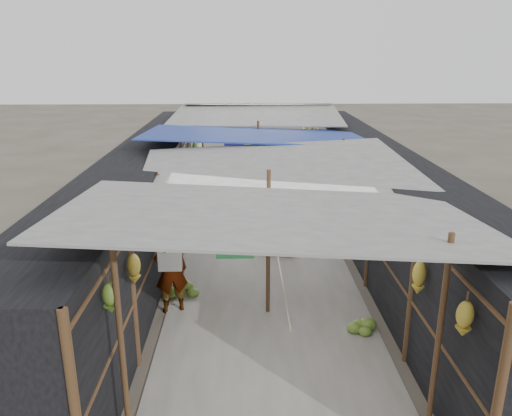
{
  "coord_description": "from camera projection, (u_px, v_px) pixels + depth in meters",
  "views": [
    {
      "loc": [
        -0.41,
        -4.91,
        4.44
      ],
      "look_at": [
        -0.15,
        5.22,
        1.25
      ],
      "focal_mm": 35.0,
      "sensor_mm": 36.0,
      "label": 1
    }
  ],
  "objects": [
    {
      "name": "market_canopy",
      "position": [
        262.0,
        141.0,
        11.82
      ],
      "size": [
        5.62,
        15.2,
        2.77
      ],
      "color": "brown",
      "rests_on": "ground"
    },
    {
      "name": "floor_bananas",
      "position": [
        246.0,
        223.0,
        12.97
      ],
      "size": [
        3.89,
        9.48,
        0.35
      ],
      "color": "olive",
      "rests_on": "ground"
    },
    {
      "name": "crate_back",
      "position": [
        250.0,
        184.0,
        16.92
      ],
      "size": [
        0.53,
        0.45,
        0.31
      ],
      "primitive_type": "cube",
      "rotation": [
        0.0,
        0.0,
        0.11
      ],
      "color": "#8E6748",
      "rests_on": "ground"
    },
    {
      "name": "stall_left",
      "position": [
        147.0,
        197.0,
        11.82
      ],
      "size": [
        1.4,
        15.0,
        2.3
      ],
      "primitive_type": "cube",
      "color": "black",
      "rests_on": "ground"
    },
    {
      "name": "stall_right",
      "position": [
        374.0,
        195.0,
        11.95
      ],
      "size": [
        1.4,
        15.0,
        2.3
      ],
      "primitive_type": "cube",
      "color": "black",
      "rests_on": "ground"
    },
    {
      "name": "shopper_blue",
      "position": [
        216.0,
        198.0,
        13.0
      ],
      "size": [
        0.94,
        0.86,
        1.56
      ],
      "primitive_type": "imported",
      "rotation": [
        0.0,
        0.0,
        0.45
      ],
      "color": "navy",
      "rests_on": "ground"
    },
    {
      "name": "crate_near",
      "position": [
        283.0,
        249.0,
        11.36
      ],
      "size": [
        0.57,
        0.5,
        0.29
      ],
      "primitive_type": "cube",
      "rotation": [
        0.0,
        0.0,
        -0.24
      ],
      "color": "#8E6748",
      "rests_on": "ground"
    },
    {
      "name": "vendor_elderly",
      "position": [
        171.0,
        270.0,
        8.7
      ],
      "size": [
        0.66,
        0.53,
        1.57
      ],
      "primitive_type": "imported",
      "rotation": [
        0.0,
        0.0,
        3.43
      ],
      "color": "white",
      "rests_on": "ground"
    },
    {
      "name": "hanging_bananas",
      "position": [
        260.0,
        180.0,
        11.24
      ],
      "size": [
        3.96,
        14.17,
        0.79
      ],
      "color": "olive",
      "rests_on": "ground"
    },
    {
      "name": "vendor_seated",
      "position": [
        320.0,
        220.0,
        12.41
      ],
      "size": [
        0.4,
        0.59,
        0.85
      ],
      "primitive_type": "imported",
      "rotation": [
        0.0,
        0.0,
        -1.4
      ],
      "color": "#4D4642",
      "rests_on": "ground"
    },
    {
      "name": "black_basin",
      "position": [
        290.0,
        189.0,
        16.45
      ],
      "size": [
        0.65,
        0.65,
        0.2
      ],
      "primitive_type": "cylinder",
      "color": "black",
      "rests_on": "ground"
    },
    {
      "name": "aisle_slab",
      "position": [
        261.0,
        241.0,
        12.22
      ],
      "size": [
        3.6,
        16.0,
        0.02
      ],
      "primitive_type": "cube",
      "color": "#9E998E",
      "rests_on": "ground"
    },
    {
      "name": "crate_mid",
      "position": [
        271.0,
        245.0,
        11.5
      ],
      "size": [
        0.57,
        0.47,
        0.33
      ],
      "primitive_type": "cube",
      "rotation": [
        0.0,
        0.0,
        -0.04
      ],
      "color": "#8E6748",
      "rests_on": "ground"
    }
  ]
}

